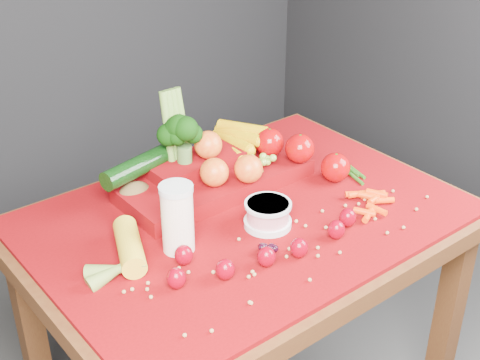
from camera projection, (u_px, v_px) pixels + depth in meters
table at (245, 248)px, 1.74m from camera, size 1.10×0.80×0.75m
red_cloth at (245, 215)px, 1.69m from camera, size 1.05×0.75×0.01m
milk_glass at (177, 216)px, 1.50m from camera, size 0.08×0.08×0.17m
yogurt_bowl at (268, 214)px, 1.62m from camera, size 0.12×0.12×0.06m
strawberry_scatter at (240, 247)px, 1.51m from camera, size 0.54×0.28×0.05m
dark_grape_cluster at (273, 248)px, 1.53m from camera, size 0.06×0.05×0.03m
soybean_scatter at (299, 248)px, 1.54m from camera, size 0.84×0.24×0.01m
corn_ear at (121, 262)px, 1.47m from camera, size 0.24×0.26×0.06m
potato at (135, 194)px, 1.71m from camera, size 0.09×0.07×0.06m
baby_carrot_pile at (369, 201)px, 1.70m from camera, size 0.18×0.17×0.03m
green_bean_pile at (348, 170)px, 1.87m from camera, size 0.14×0.12×0.01m
produce_mound at (222, 165)px, 1.78m from camera, size 0.61×0.36×0.27m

